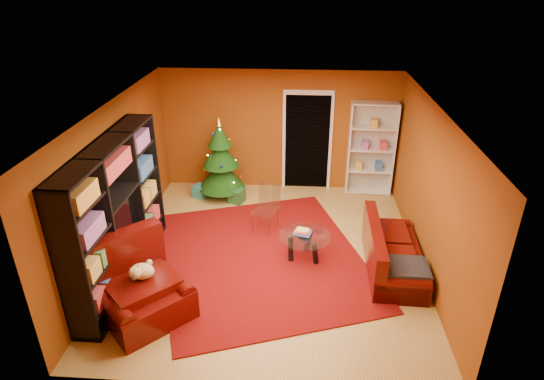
# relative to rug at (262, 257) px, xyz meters

# --- Properties ---
(floor) EXTENTS (5.00, 5.50, 0.05)m
(floor) POSITION_rel_rug_xyz_m (0.14, 0.09, -0.04)
(floor) COLOR #AA8841
(floor) RESTS_ON ground
(ceiling) EXTENTS (5.00, 5.50, 0.05)m
(ceiling) POSITION_rel_rug_xyz_m (0.14, 0.09, 2.61)
(ceiling) COLOR silver
(ceiling) RESTS_ON wall_back
(wall_back) EXTENTS (5.00, 0.05, 2.60)m
(wall_back) POSITION_rel_rug_xyz_m (0.14, 2.87, 1.29)
(wall_back) COLOR #8A4310
(wall_back) RESTS_ON ground
(wall_left) EXTENTS (0.05, 5.50, 2.60)m
(wall_left) POSITION_rel_rug_xyz_m (-2.39, 0.09, 1.29)
(wall_left) COLOR #8A4310
(wall_left) RESTS_ON ground
(wall_right) EXTENTS (0.05, 5.50, 2.60)m
(wall_right) POSITION_rel_rug_xyz_m (2.66, 0.09, 1.29)
(wall_right) COLOR #8A4310
(wall_right) RESTS_ON ground
(doorway) EXTENTS (1.06, 0.60, 2.16)m
(doorway) POSITION_rel_rug_xyz_m (0.74, 2.82, 1.04)
(doorway) COLOR black
(doorway) RESTS_ON floor
(rug) EXTENTS (4.30, 4.64, 0.02)m
(rug) POSITION_rel_rug_xyz_m (0.00, 0.00, 0.00)
(rug) COLOR maroon
(rug) RESTS_ON floor
(media_unit) EXTENTS (0.50, 2.93, 2.24)m
(media_unit) POSITION_rel_rug_xyz_m (-2.14, -0.63, 1.11)
(media_unit) COLOR black
(media_unit) RESTS_ON floor
(christmas_tree) EXTENTS (1.25, 1.25, 1.76)m
(christmas_tree) POSITION_rel_rug_xyz_m (-1.05, 2.24, 0.84)
(christmas_tree) COLOR #0D380B
(christmas_tree) RESTS_ON floor
(gift_box_teal) EXTENTS (0.35, 0.35, 0.26)m
(gift_box_teal) POSITION_rel_rug_xyz_m (-1.52, 2.19, 0.12)
(gift_box_teal) COLOR teal
(gift_box_teal) RESTS_ON floor
(gift_box_green) EXTENTS (0.37, 0.37, 0.29)m
(gift_box_green) POSITION_rel_rug_xyz_m (-0.71, 2.00, 0.13)
(gift_box_green) COLOR #1E5524
(gift_box_green) RESTS_ON floor
(white_bookshelf) EXTENTS (0.96, 0.37, 2.06)m
(white_bookshelf) POSITION_rel_rug_xyz_m (2.09, 2.66, 0.99)
(white_bookshelf) COLOR white
(white_bookshelf) RESTS_ON floor
(armchair) EXTENTS (1.71, 1.71, 0.94)m
(armchair) POSITION_rel_rug_xyz_m (-1.52, -1.51, 0.46)
(armchair) COLOR #3F0704
(armchair) RESTS_ON rug
(dog) EXTENTS (0.50, 0.49, 0.31)m
(dog) POSITION_rel_rug_xyz_m (-1.52, -1.44, 0.69)
(dog) COLOR beige
(dog) RESTS_ON armchair
(sofa) EXTENTS (0.87, 1.86, 0.79)m
(sofa) POSITION_rel_rug_xyz_m (2.16, -0.17, 0.38)
(sofa) COLOR #3F0704
(sofa) RESTS_ON rug
(coffee_table) EXTENTS (1.08, 1.08, 0.55)m
(coffee_table) POSITION_rel_rug_xyz_m (0.72, 0.03, 0.22)
(coffee_table) COLOR gray
(coffee_table) RESTS_ON rug
(acrylic_chair) EXTENTS (0.57, 0.59, 0.83)m
(acrylic_chair) POSITION_rel_rug_xyz_m (-0.01, 0.88, 0.40)
(acrylic_chair) COLOR #66605B
(acrylic_chair) RESTS_ON rug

